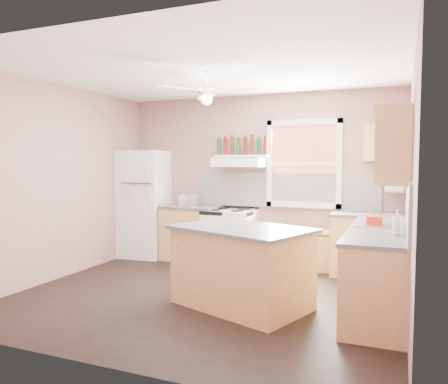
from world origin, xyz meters
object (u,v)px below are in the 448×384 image
at_px(toaster, 188,200).
at_px(island, 242,268).
at_px(refrigerator, 144,204).
at_px(stove, 230,237).
at_px(cart, 313,252).

height_order(toaster, island, toaster).
bearing_deg(refrigerator, island, -42.42).
height_order(refrigerator, stove, refrigerator).
height_order(stove, island, same).
distance_m(stove, island, 2.10).
xyz_separation_m(refrigerator, stove, (1.58, 0.04, -0.48)).
xyz_separation_m(toaster, stove, (0.73, 0.03, -0.56)).
xyz_separation_m(refrigerator, toaster, (0.85, 0.01, 0.08)).
relative_size(toaster, cart, 0.52).
bearing_deg(island, toaster, 150.71).
xyz_separation_m(stove, cart, (1.32, 0.05, -0.16)).
xyz_separation_m(cart, island, (-0.43, -1.95, 0.16)).
distance_m(refrigerator, toaster, 0.86).
distance_m(refrigerator, stove, 1.65).
relative_size(toaster, stove, 0.33).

